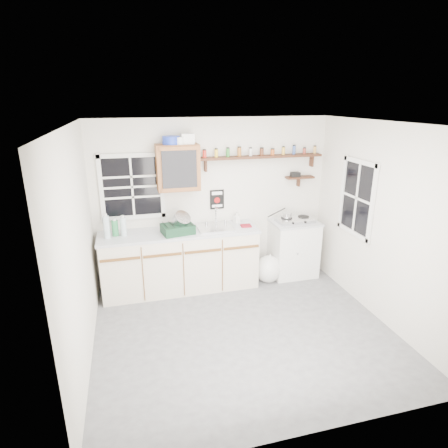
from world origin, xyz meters
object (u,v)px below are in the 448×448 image
(upper_cabinet, at_px, (178,167))
(hotplate, at_px, (295,219))
(spice_shelf, at_px, (261,156))
(right_cabinet, at_px, (293,248))
(main_cabinet, at_px, (181,260))
(dish_rack, at_px, (179,226))

(upper_cabinet, height_order, hotplate, upper_cabinet)
(upper_cabinet, relative_size, spice_shelf, 0.34)
(hotplate, bearing_deg, right_cabinet, 63.57)
(right_cabinet, bearing_deg, hotplate, -115.36)
(main_cabinet, xyz_separation_m, spice_shelf, (1.30, 0.21, 1.47))
(upper_cabinet, distance_m, dish_rack, 0.83)
(spice_shelf, distance_m, dish_rack, 1.62)
(main_cabinet, xyz_separation_m, right_cabinet, (1.83, 0.03, -0.01))
(upper_cabinet, xyz_separation_m, hotplate, (1.79, -0.14, -0.88))
(right_cabinet, relative_size, spice_shelf, 0.48)
(right_cabinet, xyz_separation_m, dish_rack, (-1.85, -0.10, 0.57))
(main_cabinet, xyz_separation_m, hotplate, (1.83, 0.01, 0.49))
(main_cabinet, relative_size, spice_shelf, 1.21)
(upper_cabinet, distance_m, spice_shelf, 1.27)
(right_cabinet, xyz_separation_m, hotplate, (-0.01, -0.02, 0.49))
(dish_rack, bearing_deg, hotplate, -7.52)
(right_cabinet, height_order, dish_rack, dish_rack)
(main_cabinet, distance_m, dish_rack, 0.57)
(spice_shelf, relative_size, hotplate, 3.30)
(main_cabinet, height_order, spice_shelf, spice_shelf)
(spice_shelf, bearing_deg, hotplate, -21.37)
(hotplate, bearing_deg, dish_rack, -178.44)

